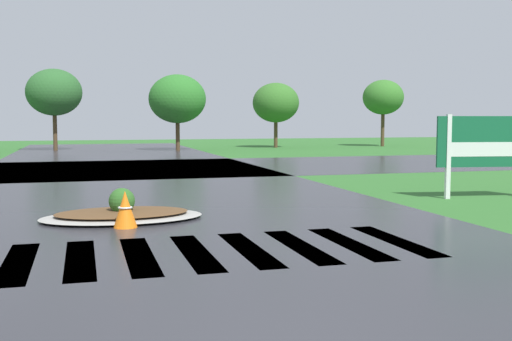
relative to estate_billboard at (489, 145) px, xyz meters
name	(u,v)px	position (x,y,z in m)	size (l,w,h in m)	color
asphalt_roadway	(158,208)	(-8.92, 0.45, -1.45)	(11.99, 80.00, 0.01)	#2B2B30
asphalt_cross_road	(124,168)	(-8.92, 12.98, -1.45)	(90.00, 10.79, 0.01)	#2B2B30
crosswalk_stripes	(195,252)	(-8.92, -4.67, -1.45)	(7.65, 2.90, 0.01)	white
estate_billboard	(489,145)	(0.00, 0.00, 0.00)	(2.94, 0.51, 2.29)	white
median_island	(122,214)	(-9.86, -0.98, -1.33)	(3.46, 2.13, 0.68)	#9E9B93
traffic_cone	(125,210)	(-9.86, -2.03, -1.09)	(0.47, 0.47, 0.74)	orange
background_treeline	(156,99)	(-5.62, 29.16, 2.10)	(37.14, 6.07, 5.55)	#4C3823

